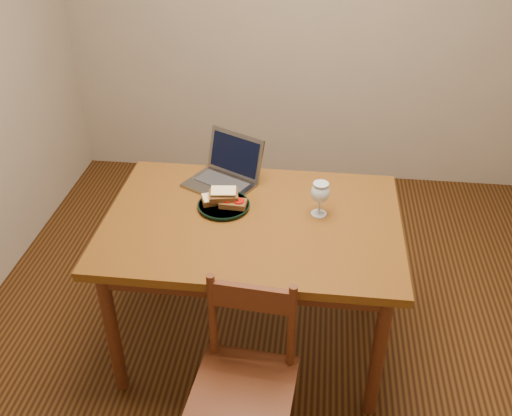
# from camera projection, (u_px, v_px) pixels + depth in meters

# --- Properties ---
(floor) EXTENTS (3.20, 3.20, 0.02)m
(floor) POSITION_uv_depth(u_px,v_px,m) (278.00, 325.00, 3.00)
(floor) COLOR black
(floor) RESTS_ON ground
(table) EXTENTS (1.30, 0.90, 0.74)m
(table) POSITION_uv_depth(u_px,v_px,m) (252.00, 235.00, 2.56)
(table) COLOR #522E0D
(table) RESTS_ON floor
(chair) EXTENTS (0.41, 0.39, 0.41)m
(chair) POSITION_uv_depth(u_px,v_px,m) (245.00, 375.00, 2.17)
(chair) COLOR #441D0E
(chair) RESTS_ON floor
(plate) EXTENTS (0.24, 0.24, 0.02)m
(plate) POSITION_uv_depth(u_px,v_px,m) (224.00, 206.00, 2.58)
(plate) COLOR black
(plate) RESTS_ON table
(sandwich_cheese) EXTENTS (0.14, 0.11, 0.04)m
(sandwich_cheese) POSITION_uv_depth(u_px,v_px,m) (215.00, 199.00, 2.58)
(sandwich_cheese) COLOR #381E0C
(sandwich_cheese) RESTS_ON plate
(sandwich_tomato) EXTENTS (0.12, 0.08, 0.04)m
(sandwich_tomato) POSITION_uv_depth(u_px,v_px,m) (233.00, 203.00, 2.55)
(sandwich_tomato) COLOR #381E0C
(sandwich_tomato) RESTS_ON plate
(sandwich_top) EXTENTS (0.14, 0.10, 0.04)m
(sandwich_top) POSITION_uv_depth(u_px,v_px,m) (224.00, 195.00, 2.55)
(sandwich_top) COLOR #381E0C
(sandwich_top) RESTS_ON plate
(milk_glass) EXTENTS (0.08, 0.08, 0.16)m
(milk_glass) POSITION_uv_depth(u_px,v_px,m) (320.00, 199.00, 2.49)
(milk_glass) COLOR white
(milk_glass) RESTS_ON table
(laptop) EXTENTS (0.40, 0.39, 0.22)m
(laptop) POSITION_uv_depth(u_px,v_px,m) (227.00, 170.00, 2.75)
(laptop) COLOR slate
(laptop) RESTS_ON table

